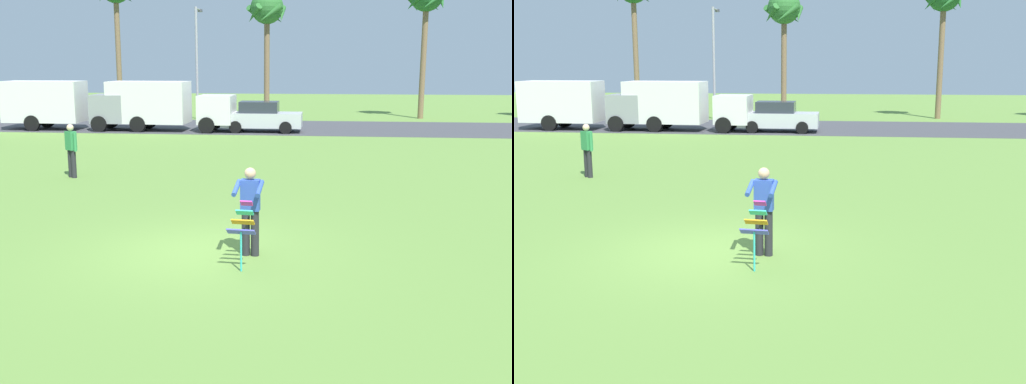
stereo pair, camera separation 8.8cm
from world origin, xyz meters
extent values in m
plane|color=olive|center=(0.00, 0.00, 0.00)|extent=(120.00, 120.00, 0.00)
cube|color=#424247|center=(0.00, 23.73, 0.01)|extent=(120.00, 8.00, 0.01)
cylinder|color=#26262B|center=(1.09, -0.12, 0.45)|extent=(0.16, 0.16, 0.90)
cylinder|color=#26262B|center=(0.91, -0.11, 0.45)|extent=(0.16, 0.16, 0.90)
cube|color=#2D4CA5|center=(1.00, -0.11, 1.20)|extent=(0.37, 0.24, 0.60)
sphere|color=tan|center=(1.00, -0.11, 1.62)|extent=(0.22, 0.22, 0.22)
cylinder|color=#2D4CA5|center=(1.21, -0.37, 1.38)|extent=(0.12, 0.59, 0.24)
cylinder|color=#2D4CA5|center=(0.77, -0.35, 1.38)|extent=(0.12, 0.59, 0.24)
cube|color=#D83399|center=(0.99, -0.59, 1.15)|extent=(0.23, 0.16, 0.12)
cube|color=#33BFBF|center=(0.97, -0.75, 1.01)|extent=(0.33, 0.17, 0.12)
cube|color=orange|center=(0.96, -0.91, 0.87)|extent=(0.43, 0.17, 0.12)
cube|color=#4C4CCC|center=(0.95, -1.08, 0.74)|extent=(0.52, 0.18, 0.12)
cylinder|color=#33BFBF|center=(0.95, -1.08, 0.37)|extent=(0.04, 0.04, 0.74)
cube|color=gray|center=(-9.16, 21.33, 1.17)|extent=(1.80, 1.90, 1.50)
cube|color=silver|center=(-12.86, 21.33, 1.52)|extent=(4.20, 2.00, 2.20)
cylinder|color=black|center=(-9.51, 22.25, 0.42)|extent=(0.84, 0.28, 0.84)
cylinder|color=black|center=(-9.51, 20.41, 0.42)|extent=(0.84, 0.28, 0.84)
cylinder|color=black|center=(-13.22, 22.25, 0.42)|extent=(0.84, 0.28, 0.84)
cylinder|color=black|center=(-13.22, 20.41, 0.42)|extent=(0.84, 0.28, 0.84)
cube|color=silver|center=(-3.33, 21.22, 1.17)|extent=(1.87, 1.96, 1.50)
cube|color=silver|center=(-7.03, 21.36, 1.52)|extent=(4.27, 2.15, 2.20)
cylinder|color=black|center=(-3.65, 22.15, 0.42)|extent=(0.85, 0.31, 0.84)
cylinder|color=black|center=(-3.71, 20.32, 0.42)|extent=(0.85, 0.31, 0.84)
cylinder|color=black|center=(-7.35, 22.29, 0.42)|extent=(0.85, 0.31, 0.84)
cylinder|color=black|center=(-7.42, 20.45, 0.42)|extent=(0.85, 0.31, 0.84)
cube|color=silver|center=(-0.93, 21.33, 0.64)|extent=(4.21, 1.72, 0.76)
cube|color=#282D38|center=(-1.08, 21.33, 1.30)|extent=(2.02, 1.41, 0.60)
cylinder|color=black|center=(0.38, 22.13, 0.32)|extent=(0.64, 0.22, 0.64)
cylinder|color=black|center=(0.37, 20.51, 0.32)|extent=(0.64, 0.22, 0.64)
cylinder|color=black|center=(-2.23, 22.14, 0.32)|extent=(0.64, 0.22, 0.64)
cylinder|color=black|center=(-2.24, 20.53, 0.32)|extent=(0.64, 0.22, 0.64)
cylinder|color=brown|center=(-12.01, 31.62, 4.19)|extent=(0.36, 0.36, 8.38)
cylinder|color=brown|center=(-1.46, 29.63, 3.41)|extent=(0.36, 0.36, 6.83)
sphere|color=#2D6B2D|center=(-1.46, 29.63, 7.03)|extent=(2.10, 2.10, 2.10)
cone|color=#2D6B2D|center=(-0.51, 29.63, 6.58)|extent=(0.44, 1.56, 1.28)
cone|color=#2D6B2D|center=(-1.16, 30.54, 6.58)|extent=(1.62, 0.90, 1.28)
cone|color=#2D6B2D|center=(-2.23, 30.19, 6.58)|extent=(1.27, 1.52, 1.28)
cone|color=#2D6B2D|center=(-2.23, 29.08, 6.58)|extent=(1.27, 1.52, 1.28)
cone|color=#2D6B2D|center=(-1.16, 28.73, 6.58)|extent=(1.62, 0.90, 1.28)
cylinder|color=brown|center=(8.55, 30.23, 3.78)|extent=(0.36, 0.36, 7.56)
cone|color=#236028|center=(9.50, 30.23, 7.31)|extent=(0.44, 1.56, 1.28)
cone|color=#236028|center=(8.84, 31.13, 7.31)|extent=(1.62, 0.90, 1.28)
cone|color=#236028|center=(7.78, 30.79, 7.31)|extent=(1.27, 1.52, 1.28)
cone|color=#236028|center=(7.78, 29.67, 7.31)|extent=(1.27, 1.52, 1.28)
cone|color=#236028|center=(8.84, 29.32, 7.31)|extent=(1.62, 0.90, 1.28)
cylinder|color=#9E9EA3|center=(-5.80, 28.27, 3.50)|extent=(0.16, 0.16, 7.00)
cylinder|color=#9E9EA3|center=(-5.80, 28.97, 6.90)|extent=(0.10, 1.40, 0.10)
cube|color=#4C4C51|center=(-5.80, 29.62, 6.86)|extent=(0.24, 0.44, 0.16)
cylinder|color=#26262B|center=(-5.77, 7.54, 0.45)|extent=(0.16, 0.16, 0.90)
cylinder|color=#26262B|center=(-5.62, 7.43, 0.45)|extent=(0.16, 0.16, 0.90)
cube|color=#338C4C|center=(-5.69, 7.49, 1.20)|extent=(0.42, 0.39, 0.60)
sphere|color=beige|center=(-5.69, 7.49, 1.62)|extent=(0.22, 0.22, 0.22)
cylinder|color=#338C4C|center=(-5.89, 7.63, 1.17)|extent=(0.09, 0.09, 0.58)
cylinder|color=#338C4C|center=(-5.50, 7.35, 1.17)|extent=(0.09, 0.09, 0.58)
camera|label=1|loc=(2.39, -11.74, 3.72)|focal=44.09mm
camera|label=2|loc=(2.48, -11.73, 3.72)|focal=44.09mm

